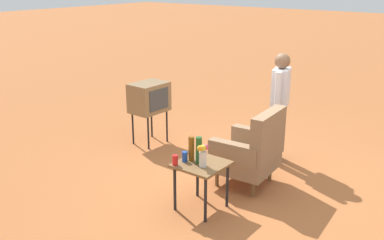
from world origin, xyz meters
name	(u,v)px	position (x,y,z in m)	size (l,w,h in m)	color
ground_plane	(253,182)	(0.00, 0.00, 0.00)	(60.00, 60.00, 0.00)	#AD6033
armchair	(252,150)	(0.08, 0.01, 0.50)	(0.83, 0.84, 1.06)	brown
side_table	(201,170)	(0.99, -0.15, 0.51)	(0.56, 0.56, 0.59)	black
tv_on_stand	(149,98)	(-0.25, -2.12, 0.78)	(0.62, 0.47, 1.03)	black
person_standing	(280,101)	(-0.87, -0.09, 0.94)	(0.55, 0.31, 1.64)	#2D3347
soda_can_blue	(185,157)	(1.07, -0.33, 0.65)	(0.07, 0.07, 0.12)	blue
bottle_wine_green	(199,150)	(1.00, -0.18, 0.75)	(0.07, 0.07, 0.32)	#1E5623
soda_can_red	(175,160)	(1.22, -0.36, 0.65)	(0.07, 0.07, 0.12)	red
bottle_tall_amber	(191,149)	(0.99, -0.29, 0.74)	(0.07, 0.07, 0.30)	brown
flower_vase	(203,154)	(1.05, -0.08, 0.74)	(0.14, 0.10, 0.27)	silver
shrub_mid	(140,97)	(-1.89, -3.94, 0.13)	(0.33, 0.33, 0.26)	#516B38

